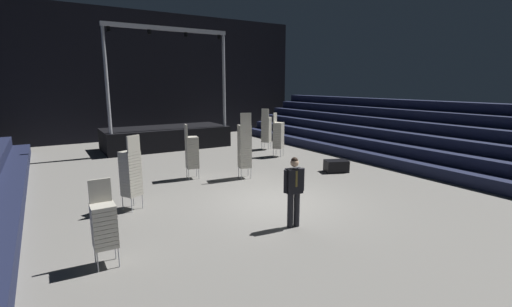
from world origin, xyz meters
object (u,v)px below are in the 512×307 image
object	(u,v)px
chair_stack_front_right	(192,152)
chair_stack_mid_left	(104,224)
man_with_tie	(294,188)
chair_stack_mid_centre	(245,146)
chair_stack_front_left	(278,135)
stage_riser	(166,136)
equipment_road_case	(336,166)
chair_stack_mid_right	(266,129)
chair_stack_rear_left	(131,173)

from	to	relation	value
chair_stack_front_right	chair_stack_mid_left	bearing A→B (deg)	-26.05
man_with_tie	chair_stack_front_right	xyz separation A→B (m)	(-0.46, 5.68, 0.02)
chair_stack_mid_left	chair_stack_mid_centre	bearing A→B (deg)	-141.75
chair_stack_front_left	chair_stack_mid_left	xyz separation A→B (m)	(-8.97, -7.07, -0.21)
stage_riser	equipment_road_case	size ratio (longest dim) A/B	7.35
stage_riser	chair_stack_front_left	xyz separation A→B (m)	(3.97, -5.27, 0.40)
stage_riser	chair_stack_mid_centre	world-z (taller)	stage_riser
chair_stack_front_left	chair_stack_front_right	distance (m)	5.42
chair_stack_mid_centre	chair_stack_mid_left	bearing A→B (deg)	-128.34
chair_stack_mid_right	equipment_road_case	bearing A→B (deg)	-39.09
stage_riser	chair_stack_front_left	bearing A→B (deg)	-53.06
chair_stack_front_right	chair_stack_mid_centre	size ratio (longest dim) A/B	0.83
equipment_road_case	chair_stack_mid_left	bearing A→B (deg)	-160.43
equipment_road_case	chair_stack_mid_centre	bearing A→B (deg)	163.15
man_with_tie	chair_stack_mid_left	world-z (taller)	man_with_tie
chair_stack_front_right	equipment_road_case	bearing A→B (deg)	78.86
chair_stack_front_right	chair_stack_front_left	bearing A→B (deg)	118.54
man_with_tie	chair_stack_mid_left	xyz separation A→B (m)	(-4.30, 0.36, -0.15)
chair_stack_mid_left	chair_stack_rear_left	bearing A→B (deg)	-110.77
chair_stack_mid_left	equipment_road_case	bearing A→B (deg)	-160.36
chair_stack_front_right	chair_stack_rear_left	world-z (taller)	chair_stack_rear_left
chair_stack_mid_left	chair_stack_rear_left	xyz separation A→B (m)	(1.15, 3.03, 0.21)
stage_riser	chair_stack_mid_right	bearing A→B (deg)	-36.63
chair_stack_front_left	stage_riser	bearing A→B (deg)	-87.49
chair_stack_front_left	equipment_road_case	xyz separation A→B (m)	(0.24, -3.80, -0.83)
chair_stack_front_right	chair_stack_mid_right	world-z (taller)	chair_stack_mid_right
chair_stack_mid_left	chair_stack_mid_right	distance (m)	13.09
chair_stack_mid_right	chair_stack_rear_left	world-z (taller)	chair_stack_mid_right
man_with_tie	chair_stack_front_left	world-z (taller)	chair_stack_front_left
chair_stack_front_right	chair_stack_rear_left	size ratio (longest dim) A/B	0.96
chair_stack_rear_left	equipment_road_case	xyz separation A→B (m)	(8.06, 0.24, -0.83)
man_with_tie	chair_stack_mid_right	world-z (taller)	chair_stack_mid_right
chair_stack_mid_right	chair_stack_rear_left	bearing A→B (deg)	-90.57
chair_stack_mid_right	chair_stack_rear_left	distance (m)	10.26
man_with_tie	chair_stack_mid_left	bearing A→B (deg)	3.05
chair_stack_front_left	chair_stack_front_right	bearing A→B (deg)	-15.63
chair_stack_mid_left	chair_stack_rear_left	distance (m)	3.25
chair_stack_front_left	equipment_road_case	bearing A→B (deg)	59.21
chair_stack_rear_left	man_with_tie	bearing A→B (deg)	-74.57
man_with_tie	chair_stack_mid_right	xyz separation A→B (m)	(5.22, 9.35, 0.10)
stage_riser	chair_stack_mid_centre	bearing A→B (deg)	-85.95
chair_stack_mid_centre	equipment_road_case	xyz separation A→B (m)	(3.64, -1.10, -1.00)
man_with_tie	equipment_road_case	xyz separation A→B (m)	(4.91, 3.63, -0.77)
chair_stack_front_right	man_with_tie	bearing A→B (deg)	14.36
chair_stack_mid_left	chair_stack_rear_left	world-z (taller)	chair_stack_rear_left
chair_stack_mid_right	equipment_road_case	xyz separation A→B (m)	(-0.30, -5.72, -0.87)
stage_riser	chair_stack_front_right	world-z (taller)	stage_riser
chair_stack_rear_left	equipment_road_case	size ratio (longest dim) A/B	2.37
stage_riser	equipment_road_case	bearing A→B (deg)	-65.12
chair_stack_mid_left	equipment_road_case	distance (m)	9.79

